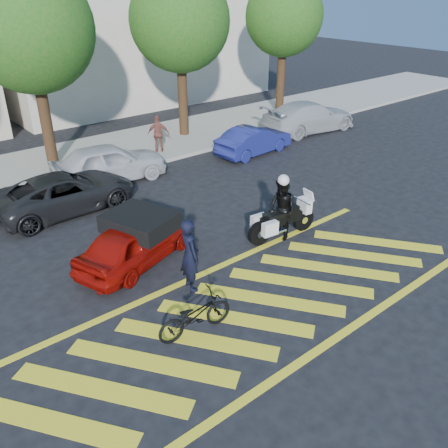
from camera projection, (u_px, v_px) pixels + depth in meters
ground at (254, 308)px, 11.10m from camera, size 90.00×90.00×0.00m
sidewalk at (54, 165)px, 19.27m from camera, size 60.00×5.00×0.15m
crosswalk at (253, 308)px, 11.08m from camera, size 12.33×4.00×0.01m
building_right at (127, 3)px, 27.99m from camera, size 16.00×8.00×11.00m
tree_center at (33, 33)px, 17.06m from camera, size 4.60×4.60×7.56m
tree_right at (181, 24)px, 20.75m from camera, size 4.40×4.40×7.41m
tree_far_right at (285, 19)px, 24.47m from camera, size 4.00×4.00×7.10m
officer_bike at (190, 255)px, 11.38m from camera, size 0.60×0.78×1.90m
bicycle at (195, 315)px, 10.13m from camera, size 1.81×0.79×0.92m
police_motorcycle at (281, 220)px, 13.86m from camera, size 2.36×0.82×1.04m
officer_moto at (282, 209)px, 13.68m from camera, size 0.80×0.97×1.84m
red_convertible at (135, 242)px, 12.60m from camera, size 3.90×2.56×1.23m
parked_mid_left at (65, 192)px, 15.46m from camera, size 4.65×2.23×1.28m
parked_mid_right at (109, 163)px, 17.68m from camera, size 4.46×2.27×1.46m
parked_right at (254, 140)px, 20.50m from camera, size 3.77×1.57×1.21m
parked_far_right at (309, 117)px, 23.46m from camera, size 5.29×2.62×1.48m
pedestrian_right at (158, 134)px, 20.22m from camera, size 0.96×0.87×1.57m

